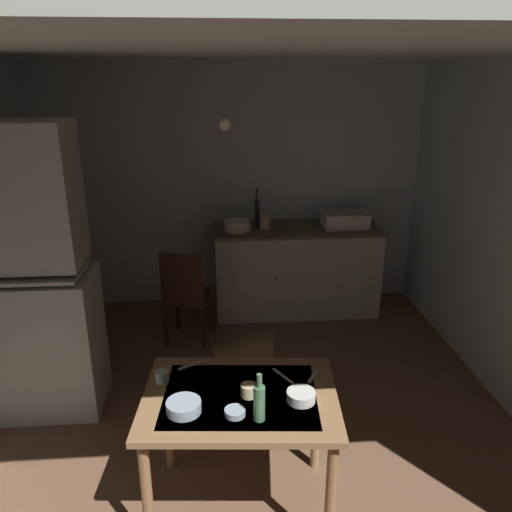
# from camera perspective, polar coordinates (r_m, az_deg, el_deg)

# --- Properties ---
(ground_plane) EXTENTS (4.92, 4.92, 0.00)m
(ground_plane) POSITION_cam_1_polar(r_m,az_deg,el_deg) (4.05, -1.57, -16.18)
(ground_plane) COLOR brown
(wall_back) EXTENTS (4.02, 0.10, 2.49)m
(wall_back) POSITION_cam_1_polar(r_m,az_deg,el_deg) (5.38, -2.87, 7.66)
(wall_back) COLOR silver
(wall_back) RESTS_ON ground
(ceiling_slab) EXTENTS (4.02, 3.97, 0.10)m
(ceiling_slab) POSITION_cam_1_polar(r_m,az_deg,el_deg) (3.28, -2.02, 22.73)
(ceiling_slab) COLOR silver
(hutch_cabinet) EXTENTS (0.90, 0.54, 2.10)m
(hutch_cabinet) POSITION_cam_1_polar(r_m,az_deg,el_deg) (3.91, -24.24, -2.98)
(hutch_cabinet) COLOR #B0B5AA
(hutch_cabinet) RESTS_ON ground
(counter_cabinet) EXTENTS (1.68, 0.64, 0.91)m
(counter_cabinet) POSITION_cam_1_polar(r_m,az_deg,el_deg) (5.31, 4.46, -1.47)
(counter_cabinet) COLOR #B0B5AA
(counter_cabinet) RESTS_ON ground
(sink_basin) EXTENTS (0.44, 0.34, 0.15)m
(sink_basin) POSITION_cam_1_polar(r_m,az_deg,el_deg) (5.24, 9.86, 4.10)
(sink_basin) COLOR white
(sink_basin) RESTS_ON counter_cabinet
(hand_pump) EXTENTS (0.05, 0.27, 0.39)m
(hand_pump) POSITION_cam_1_polar(r_m,az_deg,el_deg) (5.12, 0.14, 5.07)
(hand_pump) COLOR #232328
(hand_pump) RESTS_ON counter_cabinet
(mixing_bowl_counter) EXTENTS (0.26, 0.26, 0.10)m
(mixing_bowl_counter) POSITION_cam_1_polar(r_m,az_deg,el_deg) (5.04, -2.08, 3.42)
(mixing_bowl_counter) COLOR white
(mixing_bowl_counter) RESTS_ON counter_cabinet
(stoneware_crock) EXTENTS (0.12, 0.12, 0.14)m
(stoneware_crock) POSITION_cam_1_polar(r_m,az_deg,el_deg) (5.10, 1.09, 3.83)
(stoneware_crock) COLOR beige
(stoneware_crock) RESTS_ON counter_cabinet
(dining_table) EXTENTS (1.10, 0.84, 0.76)m
(dining_table) POSITION_cam_1_polar(r_m,az_deg,el_deg) (2.89, -1.77, -16.96)
(dining_table) COLOR #997149
(dining_table) RESTS_ON ground
(chair_far_side) EXTENTS (0.46, 0.46, 0.88)m
(chair_far_side) POSITION_cam_1_polar(r_m,az_deg,el_deg) (3.49, -1.79, -13.37)
(chair_far_side) COLOR #362616
(chair_far_side) RESTS_ON ground
(chair_by_counter) EXTENTS (0.48, 0.48, 0.91)m
(chair_by_counter) POSITION_cam_1_polar(r_m,az_deg,el_deg) (4.68, -7.80, -4.27)
(chair_by_counter) COLOR #331F11
(chair_by_counter) RESTS_ON ground
(serving_bowl_wide) EXTENTS (0.18, 0.18, 0.06)m
(serving_bowl_wide) POSITION_cam_1_polar(r_m,az_deg,el_deg) (2.71, -8.06, -16.30)
(serving_bowl_wide) COLOR #9EB2C6
(serving_bowl_wide) RESTS_ON dining_table
(soup_bowl_small) EXTENTS (0.15, 0.15, 0.05)m
(soup_bowl_small) POSITION_cam_1_polar(r_m,az_deg,el_deg) (2.78, 5.04, -15.31)
(soup_bowl_small) COLOR white
(soup_bowl_small) RESTS_ON dining_table
(sauce_dish) EXTENTS (0.11, 0.11, 0.03)m
(sauce_dish) POSITION_cam_1_polar(r_m,az_deg,el_deg) (2.68, -2.37, -17.01)
(sauce_dish) COLOR #9EB2C6
(sauce_dish) RESTS_ON dining_table
(teacup_mint) EXTENTS (0.09, 0.09, 0.07)m
(teacup_mint) POSITION_cam_1_polar(r_m,az_deg,el_deg) (2.80, -0.83, -14.76)
(teacup_mint) COLOR beige
(teacup_mint) RESTS_ON dining_table
(mug_dark) EXTENTS (0.07, 0.07, 0.06)m
(mug_dark) POSITION_cam_1_polar(r_m,az_deg,el_deg) (2.95, -10.43, -13.08)
(mug_dark) COLOR #ADD1C1
(mug_dark) RESTS_ON dining_table
(glass_bottle) EXTENTS (0.06, 0.06, 0.26)m
(glass_bottle) POSITION_cam_1_polar(r_m,az_deg,el_deg) (2.60, 0.36, -15.94)
(glass_bottle) COLOR #4C7F56
(glass_bottle) RESTS_ON dining_table
(table_knife) EXTENTS (0.11, 0.16, 0.00)m
(table_knife) POSITION_cam_1_polar(r_m,az_deg,el_deg) (2.97, 3.04, -13.21)
(table_knife) COLOR silver
(table_knife) RESTS_ON dining_table
(teaspoon_near_bowl) EXTENTS (0.14, 0.09, 0.00)m
(teaspoon_near_bowl) POSITION_cam_1_polar(r_m,az_deg,el_deg) (3.08, -7.39, -12.02)
(teaspoon_near_bowl) COLOR beige
(teaspoon_near_bowl) RESTS_ON dining_table
(teaspoon_by_cup) EXTENTS (0.09, 0.13, 0.00)m
(teaspoon_by_cup) POSITION_cam_1_polar(r_m,az_deg,el_deg) (2.98, 6.38, -13.21)
(teaspoon_by_cup) COLOR beige
(teaspoon_by_cup) RESTS_ON dining_table
(pendant_bulb) EXTENTS (0.08, 0.08, 0.08)m
(pendant_bulb) POSITION_cam_1_polar(r_m,az_deg,el_deg) (3.46, -3.44, 14.40)
(pendant_bulb) COLOR #F9EFCC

